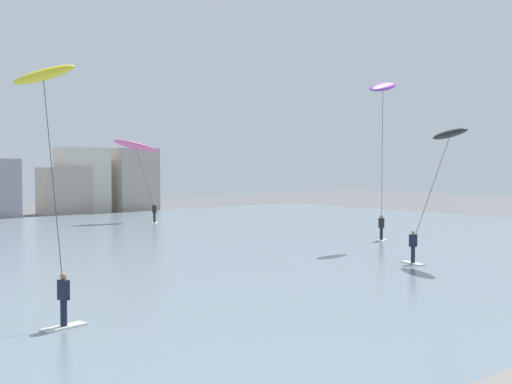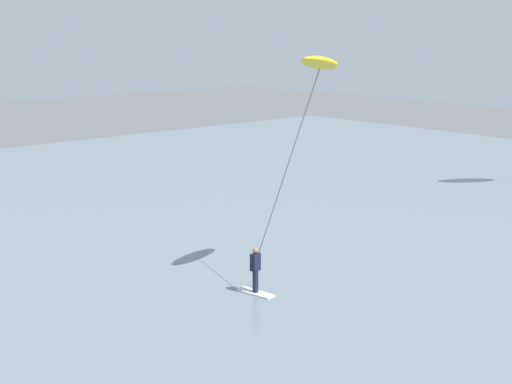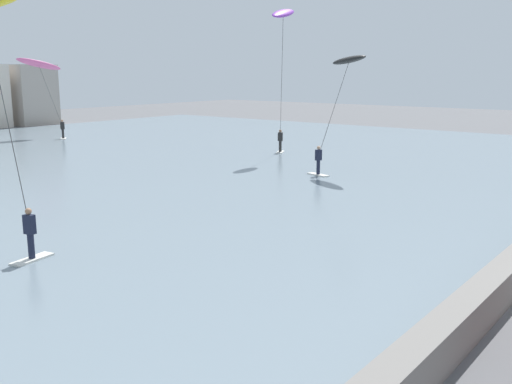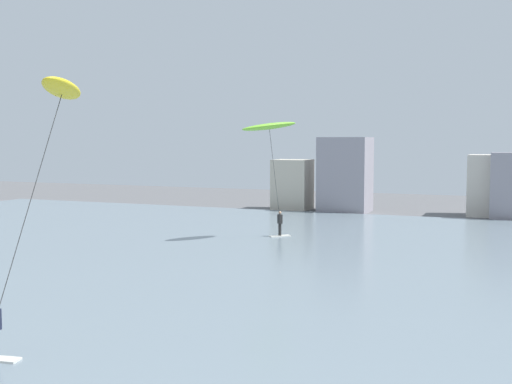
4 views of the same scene
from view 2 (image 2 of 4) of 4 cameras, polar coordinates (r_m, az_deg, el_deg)
name	(u,v)px [view 2 (image 2 of 4)]	position (r m, az deg, el deg)	size (l,w,h in m)	color
kitesurfer_yellow	(311,91)	(24.63, 4.41, 7.95)	(2.14, 4.20, 8.22)	silver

